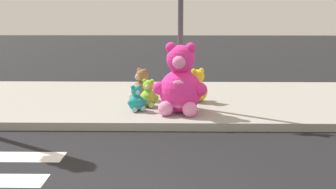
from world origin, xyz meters
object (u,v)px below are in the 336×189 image
plush_lime (148,96)px  sign_pole (181,24)px  plush_pink_large (180,85)px  plush_brown (141,87)px  plush_teal (137,101)px  plush_yellow (197,88)px

plush_lime → sign_pole: bearing=7.5°
sign_pole → plush_pink_large: bearing=-90.5°
plush_pink_large → plush_brown: (-0.85, 1.22, -0.27)m
plush_lime → plush_teal: (-0.21, -0.38, -0.02)m
plush_brown → plush_teal: bearing=-90.6°
plush_pink_large → plush_yellow: bearing=70.4°
plush_lime → plush_brown: 0.74m
plush_pink_large → plush_yellow: size_ratio=1.87×
plush_pink_large → plush_teal: 0.93m
plush_lime → plush_teal: size_ratio=1.11×
plush_brown → plush_teal: plush_brown is taller
sign_pole → plush_pink_large: sign_pole is taller
sign_pole → plush_yellow: bearing=51.4°
sign_pole → plush_teal: size_ratio=6.14×
plush_brown → sign_pole: bearing=-36.3°
plush_teal → plush_lime: bearing=61.2°
sign_pole → plush_pink_large: size_ratio=2.34×
sign_pole → plush_lime: 1.61m
plush_yellow → plush_brown: size_ratio=1.04×
sign_pole → plush_pink_large: (-0.01, -0.59, -1.15)m
plush_yellow → plush_teal: bearing=-143.1°
plush_brown → plush_teal: 1.09m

